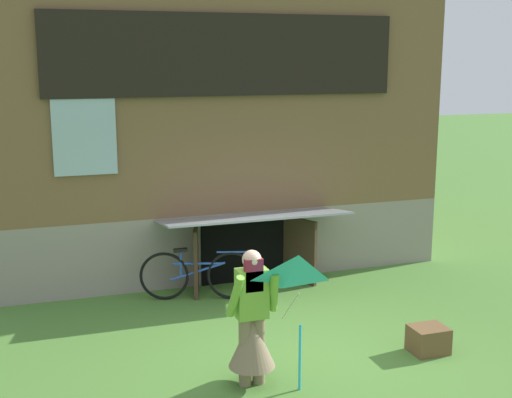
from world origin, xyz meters
The scene contains 6 objects.
ground_plane centered at (0.00, 0.00, 0.00)m, with size 60.00×60.00×0.00m, color #4C7F33.
log_house centered at (0.00, 5.32, 2.73)m, with size 7.59×5.76×5.47m.
person centered at (-0.73, -0.44, 0.65)m, with size 0.61×0.52×1.55m.
kite centered at (-0.39, -0.93, 1.23)m, with size 0.81×0.79×1.51m.
bicycle_blue centered at (-0.64, 2.40, 0.38)m, with size 1.68×0.55×0.79m.
wooden_crate centered at (1.60, -0.33, 0.16)m, with size 0.44×0.37×0.33m, color brown.
Camera 1 is at (-2.93, -7.10, 3.57)m, focal length 47.87 mm.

